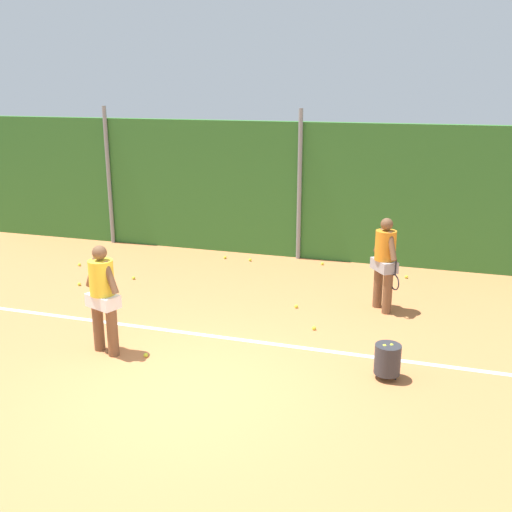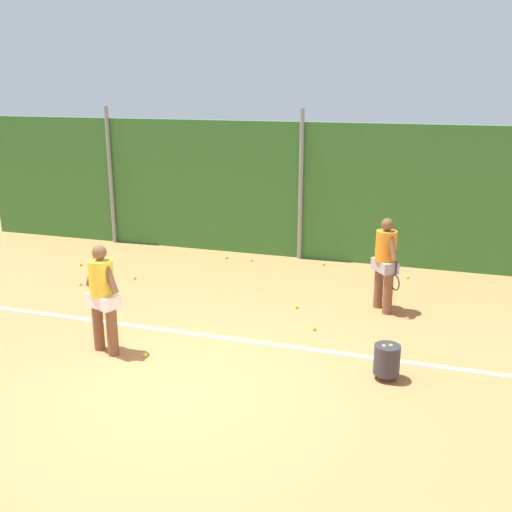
# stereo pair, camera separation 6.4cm
# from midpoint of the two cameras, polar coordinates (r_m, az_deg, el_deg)

# --- Properties ---
(ground_plane) EXTENTS (26.12, 26.12, 0.00)m
(ground_plane) POSITION_cam_midpoint_polar(r_m,az_deg,el_deg) (9.72, -2.35, -7.49)
(ground_plane) COLOR #C67542
(hedge_fence_backdrop) EXTENTS (16.83, 0.25, 3.10)m
(hedge_fence_backdrop) POSITION_cam_midpoint_polar(r_m,az_deg,el_deg) (13.61, 4.23, 6.25)
(hedge_fence_backdrop) COLOR #33702D
(hedge_fence_backdrop) RESTS_ON ground_plane
(fence_post_left) EXTENTS (0.10, 0.10, 3.40)m
(fence_post_left) POSITION_cam_midpoint_polar(r_m,az_deg,el_deg) (15.26, -14.12, 7.47)
(fence_post_left) COLOR gray
(fence_post_left) RESTS_ON ground_plane
(fence_post_center) EXTENTS (0.10, 0.10, 3.40)m
(fence_post_center) POSITION_cam_midpoint_polar(r_m,az_deg,el_deg) (13.42, 4.07, 6.76)
(fence_post_center) COLOR gray
(fence_post_center) RESTS_ON ground_plane
(court_baseline_paint) EXTENTS (12.30, 0.10, 0.01)m
(court_baseline_paint) POSITION_cam_midpoint_polar(r_m,az_deg,el_deg) (9.55, -2.75, -7.92)
(court_baseline_paint) COLOR white
(court_baseline_paint) RESTS_ON ground_plane
(player_foreground_near) EXTENTS (0.67, 0.44, 1.68)m
(player_foreground_near) POSITION_cam_midpoint_polar(r_m,az_deg,el_deg) (9.02, -14.76, -3.53)
(player_foreground_near) COLOR brown
(player_foreground_near) RESTS_ON ground_plane
(player_midcourt) EXTENTS (0.56, 0.63, 1.69)m
(player_midcourt) POSITION_cam_midpoint_polar(r_m,az_deg,el_deg) (10.61, 12.12, -0.33)
(player_midcourt) COLOR brown
(player_midcourt) RESTS_ON ground_plane
(ball_hopper) EXTENTS (0.36, 0.36, 0.51)m
(ball_hopper) POSITION_cam_midpoint_polar(r_m,az_deg,el_deg) (8.40, 12.33, -9.67)
(ball_hopper) COLOR #2D2D33
(ball_hopper) RESTS_ON ground_plane
(tennis_ball_0) EXTENTS (0.07, 0.07, 0.07)m
(tennis_ball_0) POSITION_cam_midpoint_polar(r_m,az_deg,el_deg) (13.77, -16.77, -0.79)
(tennis_ball_0) COLOR #CCDB33
(tennis_ball_0) RESTS_ON ground_plane
(tennis_ball_1) EXTENTS (0.07, 0.07, 0.07)m
(tennis_ball_1) POSITION_cam_midpoint_polar(r_m,az_deg,el_deg) (12.45, -16.80, -2.61)
(tennis_ball_1) COLOR #CCDB33
(tennis_ball_1) RESTS_ON ground_plane
(tennis_ball_2) EXTENTS (0.07, 0.07, 0.07)m
(tennis_ball_2) POSITION_cam_midpoint_polar(r_m,az_deg,el_deg) (13.34, 6.27, -0.73)
(tennis_ball_2) COLOR #CCDB33
(tennis_ball_2) RESTS_ON ground_plane
(tennis_ball_3) EXTENTS (0.07, 0.07, 0.07)m
(tennis_ball_3) POSITION_cam_midpoint_polar(r_m,az_deg,el_deg) (9.88, 5.43, -6.92)
(tennis_ball_3) COLOR #CCDB33
(tennis_ball_3) RESTS_ON ground_plane
(tennis_ball_4) EXTENTS (0.07, 0.07, 0.07)m
(tennis_ball_4) POSITION_cam_midpoint_polar(r_m,az_deg,el_deg) (12.75, 14.15, -1.95)
(tennis_ball_4) COLOR #CCDB33
(tennis_ball_4) RESTS_ON ground_plane
(tennis_ball_5) EXTENTS (0.07, 0.07, 0.07)m
(tennis_ball_5) POSITION_cam_midpoint_polar(r_m,az_deg,el_deg) (13.75, -3.13, -0.13)
(tennis_ball_5) COLOR #CCDB33
(tennis_ball_5) RESTS_ON ground_plane
(tennis_ball_6) EXTENTS (0.07, 0.07, 0.07)m
(tennis_ball_6) POSITION_cam_midpoint_polar(r_m,az_deg,el_deg) (9.08, -10.78, -9.36)
(tennis_ball_6) COLOR #CCDB33
(tennis_ball_6) RESTS_ON ground_plane
(tennis_ball_7) EXTENTS (0.07, 0.07, 0.07)m
(tennis_ball_7) POSITION_cam_midpoint_polar(r_m,az_deg,el_deg) (12.56, -11.85, -2.07)
(tennis_ball_7) COLOR #CCDB33
(tennis_ball_7) RESTS_ON ground_plane
(tennis_ball_8) EXTENTS (0.07, 0.07, 0.07)m
(tennis_ball_8) POSITION_cam_midpoint_polar(r_m,az_deg,el_deg) (10.78, 3.72, -4.85)
(tennis_ball_8) COLOR #CCDB33
(tennis_ball_8) RESTS_ON ground_plane
(tennis_ball_9) EXTENTS (0.07, 0.07, 0.07)m
(tennis_ball_9) POSITION_cam_midpoint_polar(r_m,az_deg,el_deg) (13.54, -0.71, -0.37)
(tennis_ball_9) COLOR #CCDB33
(tennis_ball_9) RESTS_ON ground_plane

